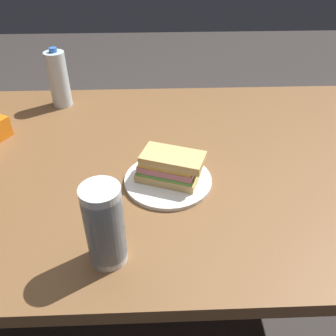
% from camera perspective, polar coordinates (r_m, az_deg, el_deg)
% --- Properties ---
extents(ground_plane, '(8.00, 8.00, 0.00)m').
position_cam_1_polar(ground_plane, '(1.68, -1.08, -20.22)').
color(ground_plane, '#383330').
extents(dining_table, '(1.74, 1.04, 0.76)m').
position_cam_1_polar(dining_table, '(1.17, -1.46, -1.79)').
color(dining_table, brown).
rests_on(dining_table, ground_plane).
extents(paper_plate, '(0.25, 0.25, 0.01)m').
position_cam_1_polar(paper_plate, '(1.03, 0.00, -1.97)').
color(paper_plate, white).
rests_on(paper_plate, dining_table).
extents(sandwich, '(0.20, 0.14, 0.08)m').
position_cam_1_polar(sandwich, '(1.00, 0.24, 0.15)').
color(sandwich, '#DBB26B').
rests_on(sandwich, paper_plate).
extents(water_bottle_tall, '(0.07, 0.07, 0.22)m').
position_cam_1_polar(water_bottle_tall, '(1.46, -16.95, 13.30)').
color(water_bottle_tall, silver).
rests_on(water_bottle_tall, dining_table).
extents(plastic_cup_stack, '(0.08, 0.08, 0.20)m').
position_cam_1_polar(plastic_cup_stack, '(0.77, -10.00, -8.99)').
color(plastic_cup_stack, silver).
rests_on(plastic_cup_stack, dining_table).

